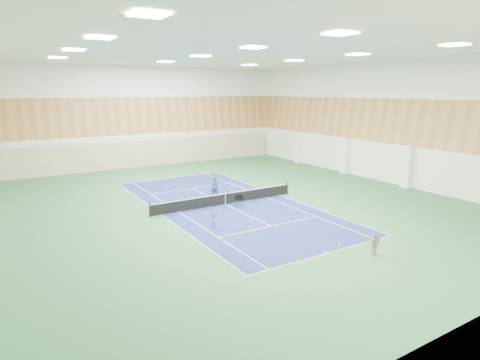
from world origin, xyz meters
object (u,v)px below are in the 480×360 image
Objects in this scene: coach at (215,187)px; child_court at (214,220)px; ball_cart at (239,201)px; tennis_net at (225,198)px; child_apron at (375,245)px.

child_court is (-3.85, -7.16, -0.37)m from coach.
ball_cart is at bearing 104.83° from coach.
child_court is at bearing -132.72° from ball_cart.
tennis_net is at bearing 122.52° from ball_cart.
child_apron is (5.55, -8.86, 0.09)m from child_court.
child_court is at bearing -127.10° from tennis_net.
tennis_net is 1.39m from ball_cart.
coach reaches higher than child_apron.
coach reaches higher than ball_cart.
tennis_net is 7.10× the size of coach.
tennis_net is at bearing 93.44° from coach.
child_court reaches higher than ball_cart.
coach is 1.44× the size of child_apron.
child_apron is at bearing -53.36° from child_court.
child_apron is at bearing -75.09° from ball_cart.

